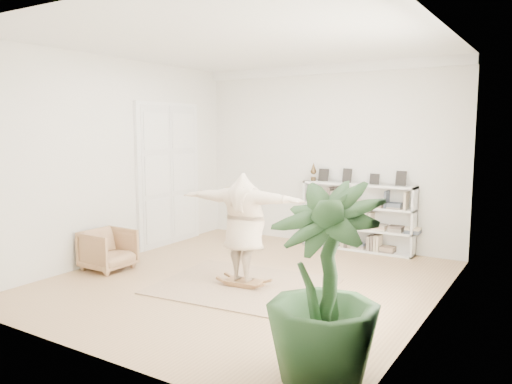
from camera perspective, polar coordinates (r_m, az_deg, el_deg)
floor at (r=7.88m, az=-1.14°, el=-10.11°), size 6.00×6.00×0.00m
room_shell at (r=10.17m, az=8.14°, el=13.76°), size 6.00×6.00×6.00m
doors at (r=10.24m, az=-9.91°, el=1.85°), size 0.09×1.78×2.92m
bookshelf at (r=9.87m, az=11.50°, el=-2.88°), size 2.20×0.35×1.64m
armchair at (r=8.74m, az=-16.53°, el=-6.34°), size 0.75×0.73×0.68m
rug at (r=7.61m, az=-1.38°, el=-10.67°), size 2.69×2.24×0.02m
rocker_board at (r=7.59m, az=-1.38°, el=-10.22°), size 0.58×0.38×0.12m
person at (r=7.38m, az=-1.40°, el=-3.75°), size 2.03×0.73×1.62m
houseplant at (r=4.67m, az=7.75°, el=-10.52°), size 1.19×1.19×1.88m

